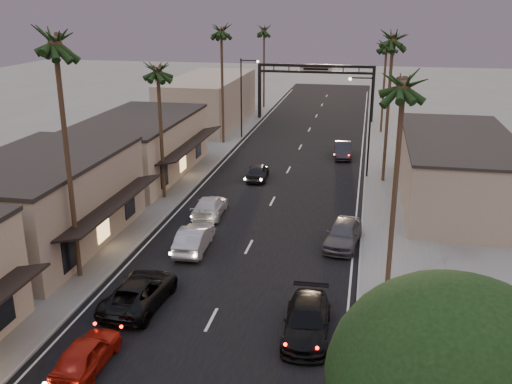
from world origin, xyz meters
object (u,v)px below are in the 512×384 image
at_px(palm_far, 264,28).
at_px(curbside_black, 307,321).
at_px(palm_lc, 157,65).
at_px(palm_lb, 54,35).
at_px(palm_rb, 393,35).
at_px(palm_ld, 221,27).
at_px(palm_ra, 404,78).
at_px(oncoming_silver, 194,238).
at_px(arch, 316,78).
at_px(streetlight_left, 244,92).
at_px(oncoming_pickup, 140,292).
at_px(oncoming_red, 86,354).
at_px(palm_rc, 387,43).
at_px(streetlight_right, 367,119).

distance_m(palm_far, curbside_black, 61.77).
xyz_separation_m(palm_lc, curbside_black, (13.38, -17.42, -9.71)).
xyz_separation_m(palm_lb, palm_rb, (17.20, 22.00, -0.97)).
height_order(palm_ld, palm_rb, same).
relative_size(palm_ra, oncoming_silver, 2.77).
relative_size(arch, palm_ld, 1.07).
xyz_separation_m(streetlight_left, oncoming_pickup, (2.93, -38.31, -4.56)).
bearing_deg(arch, palm_far, 136.05).
distance_m(palm_lc, palm_ld, 19.10).
bearing_deg(palm_lb, curbside_black, -14.32).
relative_size(palm_ra, oncoming_pickup, 2.38).
bearing_deg(palm_lc, palm_ld, 90.00).
height_order(streetlight_left, palm_lc, palm_lc).
bearing_deg(oncoming_red, palm_far, -85.94).
height_order(streetlight_left, palm_rc, palm_rc).
height_order(palm_rb, palm_far, palm_rb).
relative_size(oncoming_red, curbside_black, 0.80).
height_order(streetlight_right, curbside_black, streetlight_right).
xyz_separation_m(palm_ld, curbside_black, (13.38, -36.42, -11.66)).
relative_size(palm_ra, palm_rb, 0.93).
distance_m(streetlight_left, oncoming_pickup, 38.69).
relative_size(streetlight_left, palm_ld, 0.63).
bearing_deg(curbside_black, palm_far, 100.50).
distance_m(palm_lb, palm_rc, 45.48).
bearing_deg(palm_ra, palm_rc, 90.00).
relative_size(streetlight_left, oncoming_red, 2.15).
distance_m(palm_rb, palm_rc, 20.09).
distance_m(palm_rc, oncoming_red, 52.34).
bearing_deg(palm_far, palm_ld, -90.75).
bearing_deg(palm_ra, arch, 100.59).
bearing_deg(palm_far, oncoming_red, -86.30).
height_order(palm_ra, palm_far, same).
bearing_deg(streetlight_left, palm_ld, -119.25).
xyz_separation_m(palm_rc, curbside_black, (-3.82, -45.42, -9.71)).
relative_size(arch, palm_rc, 1.25).
height_order(palm_ld, oncoming_red, palm_ld).
height_order(palm_lb, palm_rb, palm_lb).
xyz_separation_m(arch, oncoming_silver, (-3.30, -43.08, -4.75)).
bearing_deg(streetlight_right, palm_lc, -149.89).
relative_size(arch, curbside_black, 2.92).
height_order(palm_lb, curbside_black, palm_lb).
bearing_deg(oncoming_pickup, palm_rc, -102.95).
xyz_separation_m(palm_lb, palm_rc, (17.20, 42.00, -2.92)).
xyz_separation_m(palm_lc, oncoming_red, (4.43, -21.81, -9.76)).
distance_m(streetlight_right, palm_ld, 19.78).
height_order(streetlight_left, palm_rb, palm_rb).
bearing_deg(palm_rb, palm_rc, 90.00).
relative_size(palm_lc, oncoming_pickup, 2.20).
height_order(arch, palm_ra, palm_ra).
bearing_deg(streetlight_left, palm_lb, -92.67).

